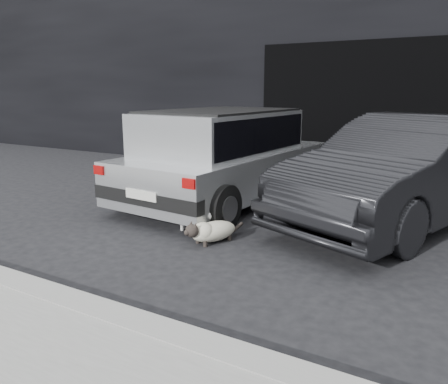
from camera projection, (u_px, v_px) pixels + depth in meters
The scene contains 8 objects.
ground at pixel (206, 221), 5.81m from camera, with size 80.00×80.00×0.00m, color black.
building_facade at pixel (384, 53), 9.83m from camera, with size 34.00×4.00×5.00m, color black.
garage_opening at pixel (359, 111), 8.40m from camera, with size 4.00×0.10×2.60m, color black.
curb at pixel (133, 325), 3.11m from camera, with size 18.00×0.25×0.12m, color gray.
silver_hatchback at pixel (224, 152), 6.69m from camera, with size 2.14×3.94×1.41m.
second_car at pixel (408, 170), 5.60m from camera, with size 1.47×4.21×1.39m, color black.
cat_siamese at pixel (210, 231), 4.94m from camera, with size 0.49×0.82×0.30m.
cat_white at pixel (197, 218), 5.30m from camera, with size 0.76×0.33×0.36m.
Camera 1 is at (2.95, -4.72, 1.70)m, focal length 35.00 mm.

